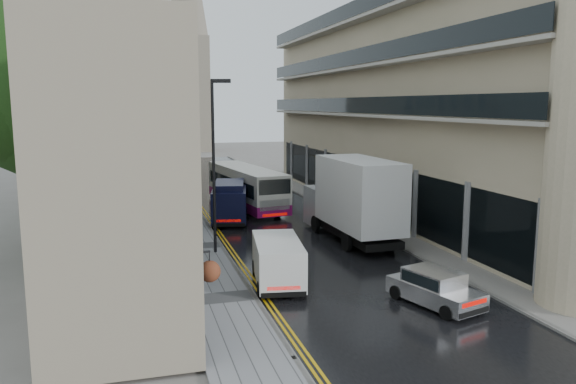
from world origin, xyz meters
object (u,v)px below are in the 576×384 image
tree_far (83,123)px  cream_bus (246,195)px  white_lorry (347,207)px  tree_near (55,116)px  white_van (260,273)px  lamp_post_far (182,153)px  navy_van (213,206)px  silver_hatchback (448,301)px  lamp_post_near (214,168)px  pedestrian (183,209)px

tree_far → cream_bus: size_ratio=1.15×
tree_far → white_lorry: size_ratio=1.41×
tree_near → white_van: bearing=-48.3°
tree_near → lamp_post_far: (7.56, 16.49, -3.33)m
tree_near → white_lorry: (14.06, -3.58, -4.60)m
lamp_post_far → navy_van: bearing=-107.5°
silver_hatchback → lamp_post_near: (-6.55, 11.01, 3.70)m
silver_hatchback → lamp_post_near: bearing=104.4°
white_lorry → silver_hatchback: 9.84m
lamp_post_near → pedestrian: bearing=113.4°
white_lorry → navy_van: size_ratio=1.67×
navy_van → pedestrian: 2.47m
white_lorry → pedestrian: size_ratio=5.59×
navy_van → lamp_post_far: size_ratio=0.76×
tree_far → cream_bus: bearing=-30.1°
navy_van → pedestrian: bearing=144.0°
silver_hatchback → white_van: white_van is taller
tree_near → lamp_post_near: size_ratio=1.62×
white_van → lamp_post_near: 7.76m
tree_near → lamp_post_far: tree_near is taller
tree_near → navy_van: (8.24, 3.93, -5.58)m
cream_bus → silver_hatchback: bearing=-89.7°
lamp_post_near → tree_near: bearing=-179.7°
white_van → navy_van: navy_van is taller
silver_hatchback → lamp_post_far: size_ratio=0.53×
white_lorry → lamp_post_near: size_ratio=1.03×
tree_near → lamp_post_near: 8.20m
silver_hatchback → tree_far: bearing=101.2°
cream_bus → white_van: bearing=-108.0°
white_lorry → pedestrian: white_lorry is taller
tree_far → lamp_post_far: tree_far is taller
cream_bus → pedestrian: cream_bus is taller
tree_near → white_lorry: 15.22m
cream_bus → pedestrian: 4.47m
tree_near → tree_far: 13.02m
tree_near → cream_bus: (10.90, 6.86, -5.45)m
silver_hatchback → white_van: bearing=128.6°
white_van → pedestrian: bearing=104.6°
tree_far → white_lorry: bearing=-50.3°
white_van → pedestrian: 15.02m
tree_near → cream_bus: 13.98m
tree_far → silver_hatchback: (13.71, -26.29, -5.52)m
lamp_post_near → cream_bus: bearing=86.7°
lamp_post_near → lamp_post_far: lamp_post_near is taller
navy_van → pedestrian: (-1.63, 1.79, -0.46)m
white_van → white_lorry: bearing=52.4°
silver_hatchback → lamp_post_far: 30.61m
cream_bus → lamp_post_near: 10.19m
silver_hatchback → cream_bus: bearing=82.4°
cream_bus → silver_hatchback: 20.40m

